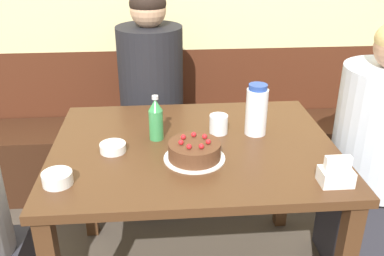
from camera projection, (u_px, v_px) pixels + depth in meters
bench_seat at (183, 156)px, 2.70m from camera, size 2.36×0.38×0.42m
dining_table at (194, 165)px, 1.77m from camera, size 1.14×0.87×0.72m
birthday_cake at (194, 151)px, 1.61m from camera, size 0.23×0.23×0.09m
water_pitcher at (256, 110)px, 1.78m from camera, size 0.09×0.09×0.22m
soju_bottle at (156, 119)px, 1.74m from camera, size 0.06×0.06×0.19m
napkin_holder at (336, 174)px, 1.45m from camera, size 0.11×0.08×0.11m
bowl_soup_white at (113, 148)px, 1.67m from camera, size 0.10×0.10×0.03m
bowl_rice_small at (57, 178)px, 1.46m from camera, size 0.10×0.10×0.04m
glass_water_tall at (219, 124)px, 1.81m from camera, size 0.08×0.08×0.08m
person_pale_blue_shirt at (152, 107)px, 2.40m from camera, size 0.35×0.35×1.24m
person_grey_tee at (376, 154)px, 1.92m from camera, size 0.39×0.39×1.19m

